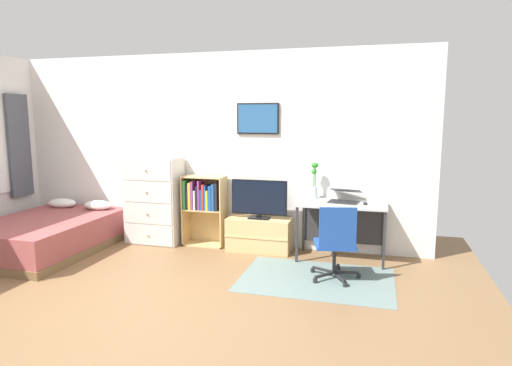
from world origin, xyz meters
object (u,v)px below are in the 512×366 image
bookshelf (203,203)px  laptop (345,197)px  desk (342,212)px  tv_stand (259,234)px  dresser (155,200)px  television (259,200)px  office_chair (336,241)px  computer_mouse (365,203)px  bamboo_vase (314,181)px  bed (47,234)px

bookshelf → laptop: 1.97m
desk → tv_stand: bearing=179.3°
dresser → television: (1.57, -0.01, 0.09)m
laptop → office_chair: bearing=-83.3°
computer_mouse → office_chair: bearing=-110.7°
television → bamboo_vase: bamboo_vase is taller
bamboo_vase → computer_mouse: bearing=-19.6°
laptop → computer_mouse: 0.29m
dresser → computer_mouse: (2.96, -0.11, 0.13)m
office_chair → laptop: size_ratio=1.90×
bed → bamboo_vase: bearing=14.1°
laptop → computer_mouse: laptop is taller
desk → computer_mouse: 0.34m
office_chair → laptop: (0.02, 0.88, 0.35)m
bookshelf → television: size_ratio=1.29×
bookshelf → tv_stand: bookshelf is taller
bed → television: bearing=15.1°
tv_stand → bamboo_vase: size_ratio=1.81×
office_chair → bookshelf: bearing=141.9°
laptop → bamboo_vase: (-0.41, 0.11, 0.16)m
office_chair → computer_mouse: (0.28, 0.75, 0.30)m
tv_stand → laptop: laptop is taller
dresser → bookshelf: dresser is taller
bed → laptop: bearing=11.2°
dresser → desk: bearing=0.0°
television → office_chair: size_ratio=0.89×
bookshelf → bamboo_vase: bearing=2.5°
computer_mouse → laptop: bearing=153.1°
computer_mouse → bamboo_vase: 0.74m
laptop → computer_mouse: size_ratio=4.35×
dresser → television: dresser is taller
dresser → tv_stand: size_ratio=1.43×
dresser → computer_mouse: 2.96m
bookshelf → television: bearing=-4.5°
bookshelf → desk: 1.94m
tv_stand → office_chair: 1.43m
office_chair → bamboo_vase: size_ratio=1.79×
bookshelf → bed: bearing=-157.1°
television → office_chair: 1.42m
desk → computer_mouse: (0.29, -0.11, 0.15)m
desk → laptop: 0.21m
television → laptop: 1.13m
bed → dresser: dresser is taller
bookshelf → tv_stand: bearing=-3.0°
bookshelf → computer_mouse: bearing=-4.4°
television → office_chair: (1.11, -0.85, -0.25)m
television → desk: television is taller
television → computer_mouse: (1.39, -0.10, 0.04)m
computer_mouse → bed: bearing=-171.1°
television → office_chair: bearing=-37.5°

